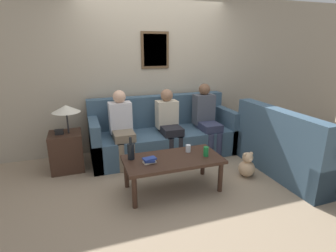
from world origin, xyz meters
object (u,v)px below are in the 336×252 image
Objects in this scene: person_left at (122,125)px; person_right at (206,117)px; couch_side at (291,151)px; coffee_table at (173,162)px; person_middle at (169,121)px; teddy_bear at (247,166)px; couch_main at (163,135)px; wine_bottle at (131,151)px; drinking_glass at (188,148)px.

person_left is 1.43m from person_right.
coffee_table is (-1.77, 0.10, 0.05)m from couch_side.
person_right is (0.67, 0.00, 0.02)m from person_middle.
person_right is 3.24× the size of teddy_bear.
couch_main is 1.96× the size of coffee_table.
teddy_bear is (0.85, -1.18, -0.17)m from couch_main.
wine_bottle is at bearing 83.96° from couch_side.
couch_main is at bearing 12.72° from person_left.
drinking_glass is 1.15m from person_left.
coffee_table is 1.07m from person_middle.
person_right is (1.43, -0.00, 0.01)m from person_left.
coffee_table is 1.13m from person_left.
drinking_glass is 0.88m from person_middle.
person_middle reaches higher than teddy_bear.
person_middle is 0.67m from person_right.
person_middle reaches higher than wine_bottle.
coffee_table is 12.61× the size of drinking_glass.
couch_main is 2.04× the size of person_right.
person_left is at bearing 146.98° from teddy_bear.
couch_side is at bearing -3.15° from coffee_table.
couch_side is at bearing -8.31° from drinking_glass.
person_left is (-0.71, -0.16, 0.29)m from couch_main.
wine_bottle reaches higher than drinking_glass.
wine_bottle is 0.87m from person_left.
person_right is at bearing 97.67° from teddy_bear.
coffee_table is 4.25× the size of wine_bottle.
person_right is at bearing 0.42° from person_middle.
couch_main is at bearing 77.68° from coffee_table.
wine_bottle is at bearing -132.94° from person_middle.
person_middle reaches higher than couch_main.
person_left is at bearing 179.88° from person_right.
person_middle is (0.05, -0.17, 0.28)m from couch_main.
wine_bottle is (-0.50, 0.14, 0.16)m from coffee_table.
wine_bottle is 2.97× the size of drinking_glass.
couch_side is 1.46× the size of person_middle.
drinking_glass is 0.08× the size of person_left.
couch_main reaches higher than coffee_table.
couch_main is 1.20m from coffee_table.
couch_main is 1.47× the size of couch_side.
person_left reaches higher than coffee_table.
couch_side is at bearing -53.90° from person_right.
person_right reaches higher than couch_main.
wine_bottle reaches higher than coffee_table.
couch_main is at bearing 167.14° from person_right.
person_right reaches higher than couch_side.
person_left reaches higher than couch_main.
person_left is (0.04, 0.86, 0.07)m from wine_bottle.
person_middle is at bearing 47.06° from wine_bottle.
coffee_table is 1.09× the size of person_middle.
person_left is at bearing -167.28° from couch_main.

